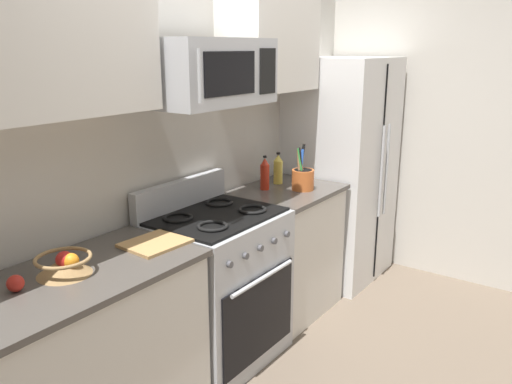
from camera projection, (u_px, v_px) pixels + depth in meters
The scene contains 15 objects.
wall_back at pixel (167, 144), 3.11m from camera, with size 8.00×0.10×2.60m, color beige.
counter_left at pixel (78, 369), 2.35m from camera, with size 1.20×0.61×0.91m.
range_oven at pixel (217, 286), 3.12m from camera, with size 0.76×0.65×1.09m.
counter_right at pixel (286, 250), 3.72m from camera, with size 0.75×0.61×0.91m.
refrigerator at pixel (341, 170), 4.22m from camera, with size 0.80×0.72×1.79m.
wall_right at pixel (442, 119), 4.16m from camera, with size 0.10×8.00×2.60m, color beige.
microwave at pixel (209, 72), 2.80m from camera, with size 0.74×0.44×0.35m.
upper_cabinets_left at pixel (18, 32), 2.04m from camera, with size 1.19×0.34×0.69m.
upper_cabinets_right at pixel (270, 38), 3.42m from camera, with size 0.74×0.34×0.69m.
utensil_crock at pixel (303, 178), 3.56m from camera, with size 0.15×0.15×0.31m.
fruit_basket at pixel (64, 264), 2.23m from camera, with size 0.24×0.24×0.11m.
apple_loose at pixel (15, 283), 2.08m from camera, with size 0.07×0.07×0.07m, color red.
cutting_board at pixel (155, 243), 2.59m from camera, with size 0.30×0.25×0.02m, color tan.
bottle_oil at pixel (278, 169), 3.72m from camera, with size 0.07×0.07×0.23m.
bottle_hot_sauce at pixel (265, 174), 3.56m from camera, with size 0.06×0.06×0.24m.
Camera 1 is at (-2.19, -1.20, 1.86)m, focal length 36.44 mm.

